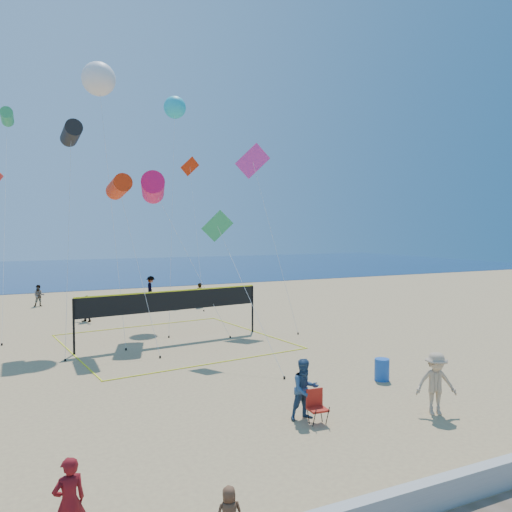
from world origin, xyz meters
name	(u,v)px	position (x,y,z in m)	size (l,w,h in m)	color
ground	(245,472)	(0.00, 0.00, 0.00)	(120.00, 120.00, 0.00)	tan
ocean	(56,271)	(0.00, 62.00, 0.01)	(140.00, 50.00, 0.03)	navy
woman	(69,502)	(-3.86, -1.14, 0.79)	(0.58, 0.38, 1.59)	maroon
bystander_a	(305,389)	(2.87, 2.14, 0.89)	(0.86, 0.67, 1.77)	navy
bystander_b	(436,383)	(6.61, 0.79, 0.93)	(1.20, 0.69, 1.86)	tan
far_person_1	(86,309)	(-0.95, 21.10, 0.79)	(1.46, 0.46, 1.57)	gray
far_person_2	(200,295)	(7.09, 23.56, 0.87)	(0.63, 0.41, 1.73)	gray
far_person_3	(39,296)	(-3.30, 28.82, 0.78)	(0.76, 0.59, 1.55)	gray
far_person_4	(151,288)	(4.84, 28.90, 0.93)	(1.20, 0.69, 1.86)	gray
camp_chair	(316,404)	(3.01, 1.75, 0.54)	(0.55, 0.67, 1.06)	#AE1F13
trash_barrel	(382,370)	(7.36, 4.14, 0.40)	(0.53, 0.53, 0.80)	#1B4FB0
volleyball_net	(172,306)	(2.20, 13.59, 1.75)	(10.58, 10.45, 2.55)	black
kite_1	(71,133)	(-2.04, 16.62, 10.33)	(1.36, 5.72, 10.90)	black
kite_2	(119,187)	(-0.15, 14.33, 7.56)	(1.50, 4.68, 8.14)	red
kite_4	(221,234)	(3.50, 10.37, 5.34)	(1.44, 5.25, 6.40)	#2F9D59
kite_5	(254,167)	(8.04, 16.53, 9.23)	(2.06, 4.58, 10.62)	#D0319F
kite_6	(99,79)	(-0.46, 18.10, 13.61)	(2.24, 6.46, 14.51)	white
kite_7	(175,107)	(4.79, 21.66, 13.43)	(3.47, 8.07, 14.15)	#1FB8CF
kite_8	(7,117)	(-5.02, 25.80, 12.70)	(0.81, 10.44, 13.23)	#2F9D59
kite_9	(191,175)	(7.81, 27.70, 9.85)	(2.04, 6.66, 11.34)	red
kite_10	(153,188)	(1.99, 16.32, 7.75)	(4.09, 4.73, 8.54)	#D81157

